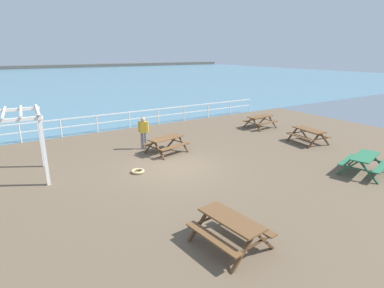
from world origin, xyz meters
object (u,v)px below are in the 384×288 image
object	(u,v)px
picnic_table_far_left	(364,160)
picnic_table_mid_centre	(308,133)
picnic_table_near_left	(166,141)
picnic_table_far_right	(231,225)
picnic_table_seaward	(260,119)
lattice_pergola	(7,130)
visitor	(143,131)

from	to	relation	value
picnic_table_far_left	picnic_table_mid_centre	bearing A→B (deg)	50.79
picnic_table_near_left	picnic_table_far_right	size ratio (longest dim) A/B	1.08
picnic_table_seaward	picnic_table_far_left	bearing A→B (deg)	-110.29
picnic_table_far_right	picnic_table_seaward	bearing A→B (deg)	-53.42
picnic_table_far_right	lattice_pergola	distance (m)	9.00
picnic_table_far_left	lattice_pergola	size ratio (longest dim) A/B	0.78
picnic_table_near_left	picnic_table_seaward	bearing A→B (deg)	-3.88
picnic_table_mid_centre	lattice_pergola	xyz separation A→B (m)	(-13.83, 2.81, 1.41)
picnic_table_mid_centre	picnic_table_seaward	bearing A→B (deg)	2.55
picnic_table_far_left	picnic_table_near_left	bearing A→B (deg)	113.69
picnic_table_mid_centre	picnic_table_far_right	distance (m)	10.70
picnic_table_mid_centre	lattice_pergola	world-z (taller)	lattice_pergola
picnic_table_far_left	picnic_table_far_right	distance (m)	7.73
picnic_table_mid_centre	picnic_table_far_right	bearing A→B (deg)	125.09
picnic_table_far_left	visitor	xyz separation A→B (m)	(-6.15, 7.89, 0.36)
picnic_table_far_right	visitor	xyz separation A→B (m)	(1.53, 8.77, 0.36)
picnic_table_mid_centre	visitor	size ratio (longest dim) A/B	1.19
picnic_table_far_left	visitor	distance (m)	10.01
picnic_table_mid_centre	picnic_table_seaward	world-z (taller)	same
picnic_table_far_left	picnic_table_seaward	world-z (taller)	same
picnic_table_far_left	picnic_table_far_right	xyz separation A→B (m)	(-7.68, -0.88, 0.00)
picnic_table_mid_centre	visitor	xyz separation A→B (m)	(-7.96, 3.82, 0.36)
picnic_table_seaward	visitor	size ratio (longest dim) A/B	1.16
picnic_table_far_left	picnic_table_seaward	bearing A→B (deg)	59.76
visitor	lattice_pergola	world-z (taller)	lattice_pergola
picnic_table_far_left	lattice_pergola	distance (m)	13.92
picnic_table_near_left	picnic_table_far_left	bearing A→B (deg)	-64.71
picnic_table_far_right	lattice_pergola	size ratio (longest dim) A/B	0.71
picnic_table_near_left	picnic_table_far_right	distance (m)	7.94
picnic_table_seaward	visitor	bearing A→B (deg)	175.85
picnic_table_far_right	lattice_pergola	bearing A→B (deg)	23.54
picnic_table_far_right	picnic_table_seaward	distance (m)	13.29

